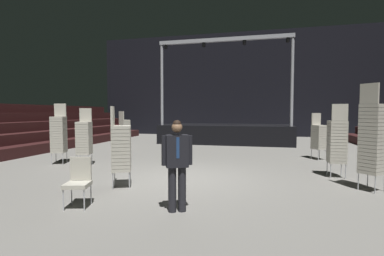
# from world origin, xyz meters

# --- Properties ---
(ground_plane) EXTENTS (22.00, 30.00, 0.10)m
(ground_plane) POSITION_xyz_m (0.00, 0.00, -0.05)
(ground_plane) COLOR slate
(arena_end_wall) EXTENTS (22.00, 0.30, 8.00)m
(arena_end_wall) POSITION_xyz_m (0.00, 15.00, 4.00)
(arena_end_wall) COLOR black
(arena_end_wall) RESTS_ON ground_plane
(stage_riser) EXTENTS (7.62, 3.18, 5.86)m
(stage_riser) POSITION_xyz_m (0.00, 9.38, 0.63)
(stage_riser) COLOR black
(stage_riser) RESTS_ON ground_plane
(man_with_tie) EXTENTS (0.56, 0.37, 1.68)m
(man_with_tie) POSITION_xyz_m (0.55, -2.63, 0.95)
(man_with_tie) COLOR black
(man_with_tie) RESTS_ON ground_plane
(chair_stack_front_left) EXTENTS (0.60, 0.60, 1.79)m
(chair_stack_front_left) POSITION_xyz_m (4.21, 4.23, 0.90)
(chair_stack_front_left) COLOR #B2B5BA
(chair_stack_front_left) RESTS_ON ground_plane
(chair_stack_front_right) EXTENTS (0.52, 0.52, 1.71)m
(chair_stack_front_right) POSITION_xyz_m (5.41, 6.20, 0.86)
(chair_stack_front_right) COLOR #B2B5BA
(chair_stack_front_right) RESTS_ON ground_plane
(chair_stack_mid_left) EXTENTS (0.55, 0.55, 2.14)m
(chair_stack_mid_left) POSITION_xyz_m (-4.92, 1.07, 1.07)
(chair_stack_mid_left) COLOR #B2B5BA
(chair_stack_mid_left) RESTS_ON ground_plane
(chair_stack_mid_right) EXTENTS (0.60, 0.60, 1.88)m
(chair_stack_mid_right) POSITION_xyz_m (-5.16, 6.52, 0.94)
(chair_stack_mid_right) COLOR #B2B5BA
(chair_stack_mid_right) RESTS_ON ground_plane
(chair_stack_mid_centre) EXTENTS (0.58, 0.58, 1.96)m
(chair_stack_mid_centre) POSITION_xyz_m (-1.26, -1.32, 0.98)
(chair_stack_mid_centre) COLOR #B2B5BA
(chair_stack_mid_centre) RESTS_ON ground_plane
(chair_stack_rear_left) EXTENTS (0.54, 0.54, 1.96)m
(chair_stack_rear_left) POSITION_xyz_m (-3.81, 0.94, 0.98)
(chair_stack_rear_left) COLOR #B2B5BA
(chair_stack_rear_left) RESTS_ON ground_plane
(chair_stack_rear_right) EXTENTS (0.62, 0.62, 2.48)m
(chair_stack_rear_right) POSITION_xyz_m (4.53, -0.22, 1.24)
(chair_stack_rear_right) COLOR #B2B5BA
(chair_stack_rear_right) RESTS_ON ground_plane
(chair_stack_rear_centre) EXTENTS (0.46, 0.46, 2.05)m
(chair_stack_rear_centre) POSITION_xyz_m (4.10, 1.12, 1.03)
(chair_stack_rear_centre) COLOR #B2B5BA
(chair_stack_rear_centre) RESTS_ON ground_plane
(loose_chair_near_man) EXTENTS (0.54, 0.54, 0.95)m
(loose_chair_near_man) POSITION_xyz_m (-1.38, -2.80, 0.53)
(loose_chair_near_man) COLOR #B2B5BA
(loose_chair_near_man) RESTS_ON ground_plane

